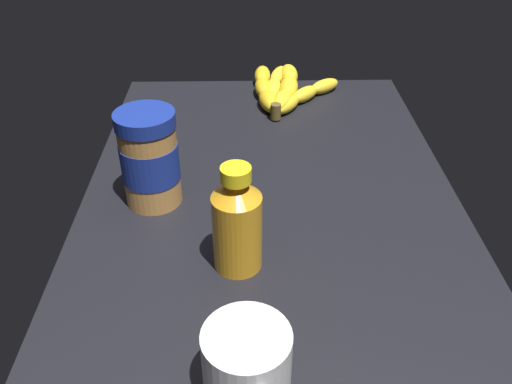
# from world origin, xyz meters

# --- Properties ---
(ground_plane) EXTENTS (0.87, 0.57, 0.03)m
(ground_plane) POSITION_xyz_m (0.00, 0.00, -0.02)
(ground_plane) COLOR black
(banana_bunch) EXTENTS (0.23, 0.19, 0.04)m
(banana_bunch) POSITION_xyz_m (0.35, -0.04, 0.02)
(banana_bunch) COLOR yellow
(banana_bunch) RESTS_ON ground_plane
(peanut_butter_jar) EXTENTS (0.09, 0.09, 0.15)m
(peanut_butter_jar) POSITION_xyz_m (-0.01, 0.18, 0.07)
(peanut_butter_jar) COLOR #BF8442
(peanut_butter_jar) RESTS_ON ground_plane
(honey_bottle) EXTENTS (0.06, 0.06, 0.15)m
(honey_bottle) POSITION_xyz_m (-0.15, 0.05, 0.07)
(honey_bottle) COLOR orange
(honey_bottle) RESTS_ON ground_plane
(coffee_mug) EXTENTS (0.12, 0.09, 0.08)m
(coffee_mug) POSITION_xyz_m (-0.34, 0.04, 0.04)
(coffee_mug) COLOR silver
(coffee_mug) RESTS_ON ground_plane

